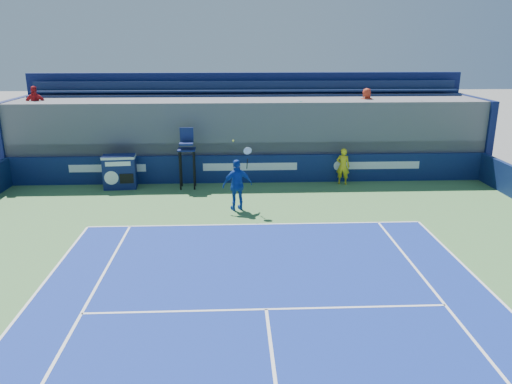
{
  "coord_description": "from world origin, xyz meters",
  "views": [
    {
      "loc": [
        -0.68,
        -3.58,
        5.8
      ],
      "look_at": [
        0.0,
        11.5,
        1.25
      ],
      "focal_mm": 35.0,
      "sensor_mm": 36.0,
      "label": 1
    }
  ],
  "objects_px": {
    "match_clock": "(120,171)",
    "ball_person": "(343,166)",
    "tennis_player": "(237,185)",
    "umpire_chair": "(187,152)"
  },
  "relations": [
    {
      "from": "match_clock",
      "to": "umpire_chair",
      "type": "relative_size",
      "value": 0.56
    },
    {
      "from": "match_clock",
      "to": "ball_person",
      "type": "bearing_deg",
      "value": 1.29
    },
    {
      "from": "umpire_chair",
      "to": "tennis_player",
      "type": "distance_m",
      "value": 3.61
    },
    {
      "from": "ball_person",
      "to": "tennis_player",
      "type": "height_order",
      "value": "tennis_player"
    },
    {
      "from": "tennis_player",
      "to": "umpire_chair",
      "type": "bearing_deg",
      "value": 124.49
    },
    {
      "from": "ball_person",
      "to": "tennis_player",
      "type": "distance_m",
      "value": 5.51
    },
    {
      "from": "tennis_player",
      "to": "ball_person",
      "type": "bearing_deg",
      "value": 35.6
    },
    {
      "from": "ball_person",
      "to": "umpire_chair",
      "type": "height_order",
      "value": "umpire_chair"
    },
    {
      "from": "tennis_player",
      "to": "match_clock",
      "type": "bearing_deg",
      "value": 147.98
    },
    {
      "from": "ball_person",
      "to": "umpire_chair",
      "type": "distance_m",
      "value": 6.54
    }
  ]
}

